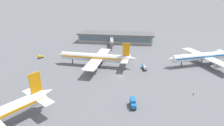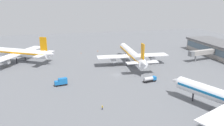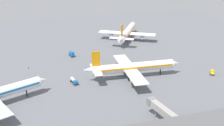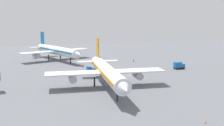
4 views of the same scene
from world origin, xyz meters
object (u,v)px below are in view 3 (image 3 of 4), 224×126
baggage_tug (212,72)px  safety_cone_mid_apron (181,61)px  airplane_at_gate (132,67)px  fuel_truck (74,81)px  catering_truck (72,54)px  safety_cone_near_gate (166,55)px  airplane_distant (127,32)px  ground_crew_worker (28,67)px

baggage_tug → safety_cone_mid_apron: 23.23m
baggage_tug → safety_cone_mid_apron: size_ratio=6.22×
airplane_at_gate → fuel_truck: (-30.34, 1.66, -4.36)m
catering_truck → safety_cone_mid_apron: size_ratio=9.74×
catering_truck → airplane_at_gate: bearing=-159.1°
baggage_tug → safety_cone_near_gate: 36.32m
airplane_distant → safety_cone_mid_apron: 55.23m
ground_crew_worker → fuel_truck: bearing=7.7°
airplane_at_gate → airplane_distant: size_ratio=1.09×
airplane_at_gate → ground_crew_worker: 59.26m
airplane_at_gate → ground_crew_worker: airplane_at_gate is taller
ground_crew_worker → safety_cone_mid_apron: bearing=49.8°
safety_cone_near_gate → baggage_tug: bearing=-74.6°
airplane_at_gate → ground_crew_worker: bearing=154.4°
airplane_distant → fuel_truck: size_ratio=7.25×
baggage_tug → ground_crew_worker: baggage_tug is taller
fuel_truck → safety_cone_mid_apron: 68.22m
baggage_tug → ground_crew_worker: size_ratio=2.23×
safety_cone_mid_apron → catering_truck: bearing=155.5°
fuel_truck → safety_cone_mid_apron: size_ratio=10.91×
safety_cone_near_gate → airplane_at_gate: bearing=-141.6°
airplane_at_gate → baggage_tug: airplane_at_gate is taller
baggage_tug → fuel_truck: bearing=111.5°
catering_truck → baggage_tug: 84.25m
airplane_distant → baggage_tug: bearing=-132.9°
airplane_distant → safety_cone_near_gate: 42.22m
baggage_tug → safety_cone_mid_apron: bearing=44.2°
airplane_distant → catering_truck: airplane_distant is taller
baggage_tug → safety_cone_mid_apron: baggage_tug is taller
catering_truck → fuel_truck: size_ratio=0.89×
ground_crew_worker → airplane_at_gate: bearing=30.4°
airplane_distant → ground_crew_worker: 82.05m
safety_cone_mid_apron → airplane_at_gate: bearing=-159.7°
airplane_at_gate → fuel_truck: size_ratio=7.93×
catering_truck → safety_cone_near_gate: catering_truck is taller
airplane_at_gate → catering_truck: airplane_at_gate is taller
catering_truck → safety_cone_mid_apron: 67.72m
baggage_tug → catering_truck: bearing=82.9°
baggage_tug → fuel_truck: 73.70m
airplane_at_gate → catering_truck: 48.66m
safety_cone_near_gate → safety_cone_mid_apron: bearing=-72.8°
safety_cone_near_gate → catering_truck: bearing=164.9°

